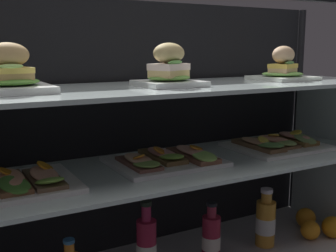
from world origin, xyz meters
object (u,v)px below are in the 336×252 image
Objects in this scene: juice_bottle_front_fourth at (265,222)px; orange_fruit_rolled_forward at (310,230)px; orange_fruit_near_left_post at (306,218)px; juice_bottle_tucked_behind at (211,238)px; plated_roll_sandwich_near_left_corner at (283,68)px; open_sandwich_tray_right_of_center at (278,143)px; plated_roll_sandwich_mid_left at (169,70)px; plated_roll_sandwich_left_of_center at (9,76)px; orange_fruit_beside_bottles at (333,227)px; juice_bottle_near_post at (147,249)px; open_sandwich_tray_near_left_corner at (9,184)px; open_sandwich_tray_mid_left at (167,159)px.

juice_bottle_front_fourth is 0.20m from orange_fruit_rolled_forward.
orange_fruit_near_left_post is at bearing 51.69° from orange_fruit_rolled_forward.
juice_bottle_tucked_behind is 2.63× the size of orange_fruit_near_left_post.
plated_roll_sandwich_near_left_corner is 0.56× the size of open_sandwich_tray_right_of_center.
orange_fruit_near_left_post is at bearing 9.02° from juice_bottle_front_fourth.
plated_roll_sandwich_mid_left reaches higher than orange_fruit_near_left_post.
plated_roll_sandwich_mid_left is 0.91m from orange_fruit_near_left_post.
orange_fruit_rolled_forward is (0.11, -0.07, -0.61)m from plated_roll_sandwich_near_left_corner.
plated_roll_sandwich_left_of_center is at bearing -179.40° from orange_fruit_near_left_post.
orange_fruit_beside_bottles reaches higher than orange_fruit_rolled_forward.
orange_fruit_rolled_forward is at bearing -4.21° from plated_roll_sandwich_left_of_center.
juice_bottle_tucked_behind reaches higher than orange_fruit_beside_bottles.
orange_fruit_rolled_forward is at bearing -31.10° from open_sandwich_tray_right_of_center.
plated_roll_sandwich_near_left_corner is 0.73× the size of juice_bottle_near_post.
open_sandwich_tray_near_left_corner is 4.13× the size of orange_fruit_beside_bottles.
plated_roll_sandwich_left_of_center reaches higher than open_sandwich_tray_mid_left.
orange_fruit_rolled_forward is at bearing -128.31° from orange_fruit_near_left_post.
plated_roll_sandwich_near_left_corner is at bearing -28.19° from open_sandwich_tray_right_of_center.
orange_fruit_near_left_post is at bearing 3.79° from juice_bottle_near_post.
juice_bottle_tucked_behind is at bearing -179.63° from juice_bottle_front_fourth.
plated_roll_sandwich_left_of_center is 0.95× the size of juice_bottle_front_fourth.
juice_bottle_front_fourth is at bearing 0.04° from open_sandwich_tray_near_left_corner.
juice_bottle_front_fourth is (-0.07, -0.02, -0.56)m from plated_roll_sandwich_near_left_corner.
orange_fruit_beside_bottles is (1.13, -0.11, -0.61)m from plated_roll_sandwich_left_of_center.
juice_bottle_near_post reaches higher than orange_fruit_beside_bottles.
orange_fruit_beside_bottles is (0.20, -0.10, -0.61)m from plated_roll_sandwich_near_left_corner.
juice_bottle_front_fourth is 2.64× the size of orange_fruit_beside_bottles.
open_sandwich_tray_near_left_corner is 1.20m from orange_fruit_beside_bottles.
plated_roll_sandwich_mid_left reaches higher than plated_roll_sandwich_near_left_corner.
open_sandwich_tray_near_left_corner is at bearing 179.58° from plated_roll_sandwich_mid_left.
orange_fruit_beside_bottles is at bearing -8.30° from juice_bottle_tucked_behind.
plated_roll_sandwich_left_of_center is at bearing 178.09° from juice_bottle_front_fourth.
juice_bottle_tucked_behind is at bearing 173.77° from orange_fruit_rolled_forward.
juice_bottle_front_fourth is at bearing 1.07° from juice_bottle_near_post.
plated_roll_sandwich_near_left_corner is 0.55m from open_sandwich_tray_mid_left.
plated_roll_sandwich_mid_left is at bearing -179.42° from juice_bottle_front_fourth.
open_sandwich_tray_mid_left reaches higher than juice_bottle_front_fourth.
orange_fruit_near_left_post is (1.13, 0.04, -0.34)m from open_sandwich_tray_near_left_corner.
open_sandwich_tray_right_of_center is 0.62m from juice_bottle_near_post.
juice_bottle_near_post is 0.49m from juice_bottle_front_fourth.
orange_fruit_rolled_forward is (1.04, -0.08, -0.61)m from plated_roll_sandwich_left_of_center.
plated_roll_sandwich_mid_left is at bearing -105.12° from open_sandwich_tray_mid_left.
open_sandwich_tray_near_left_corner reaches higher than orange_fruit_beside_bottles.
open_sandwich_tray_right_of_center is at bearing -174.82° from orange_fruit_near_left_post.
juice_bottle_front_fourth reaches higher than orange_fruit_beside_bottles.
plated_roll_sandwich_mid_left is at bearing -179.10° from juice_bottle_tucked_behind.
orange_fruit_rolled_forward is (-0.09, 0.03, -0.00)m from orange_fruit_beside_bottles.
juice_bottle_tucked_behind is 0.50m from orange_fruit_near_left_post.
juice_bottle_front_fourth is at bearing 164.24° from orange_fruit_beside_bottles.
orange_fruit_near_left_post reaches higher than orange_fruit_rolled_forward.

